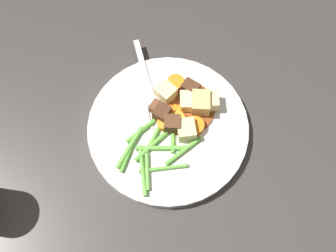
{
  "coord_description": "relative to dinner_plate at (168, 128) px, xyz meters",
  "views": [
    {
      "loc": [
        -0.24,
        -0.1,
        0.62
      ],
      "look_at": [
        0.0,
        0.0,
        0.02
      ],
      "focal_mm": 42.83,
      "sensor_mm": 36.0,
      "label": 1
    }
  ],
  "objects": [
    {
      "name": "green_bean_4",
      "position": [
        -0.04,
        0.01,
        0.01
      ],
      "size": [
        0.07,
        0.04,
        0.01
      ],
      "primitive_type": "cylinder",
      "rotation": [
        0.0,
        1.57,
        2.73
      ],
      "color": "#66AD42",
      "rests_on": "dinner_plate"
    },
    {
      "name": "green_bean_6",
      "position": [
        -0.07,
        0.04,
        0.01
      ],
      "size": [
        0.06,
        0.01,
        0.01
      ],
      "primitive_type": "cylinder",
      "rotation": [
        0.0,
        1.57,
        3.19
      ],
      "color": "#599E38",
      "rests_on": "dinner_plate"
    },
    {
      "name": "green_bean_0",
      "position": [
        -0.07,
        -0.02,
        0.01
      ],
      "size": [
        0.04,
        0.07,
        0.01
      ],
      "primitive_type": "cylinder",
      "rotation": [
        0.0,
        1.57,
        2.08
      ],
      "color": "#66AD42",
      "rests_on": "dinner_plate"
    },
    {
      "name": "potato_chunk_0",
      "position": [
        0.05,
        -0.04,
        0.03
      ],
      "size": [
        0.04,
        0.04,
        0.03
      ],
      "primitive_type": "cube",
      "rotation": [
        0.0,
        0.0,
        5.06
      ],
      "color": "#DBBC6B",
      "rests_on": "dinner_plate"
    },
    {
      "name": "potato_chunk_2",
      "position": [
        0.05,
        0.02,
        0.02
      ],
      "size": [
        0.04,
        0.04,
        0.03
      ],
      "primitive_type": "cube",
      "rotation": [
        0.0,
        0.0,
        1.19
      ],
      "color": "#EAD68C",
      "rests_on": "dinner_plate"
    },
    {
      "name": "potato_chunk_1",
      "position": [
        -0.0,
        -0.03,
        0.02
      ],
      "size": [
        0.04,
        0.04,
        0.02
      ],
      "primitive_type": "cube",
      "rotation": [
        0.0,
        0.0,
        0.53
      ],
      "color": "#EAD68C",
      "rests_on": "dinner_plate"
    },
    {
      "name": "fork",
      "position": [
        0.06,
        0.06,
        0.01
      ],
      "size": [
        0.15,
        0.12,
        0.0
      ],
      "color": "silver",
      "rests_on": "dinner_plate"
    },
    {
      "name": "green_bean_5",
      "position": [
        -0.02,
        0.01,
        0.01
      ],
      "size": [
        0.07,
        0.01,
        0.01
      ],
      "primitive_type": "cylinder",
      "rotation": [
        0.0,
        1.57,
        3.1
      ],
      "color": "#66AD42",
      "rests_on": "dinner_plate"
    },
    {
      "name": "ground_plane",
      "position": [
        0.0,
        0.0,
        -0.01
      ],
      "size": [
        3.0,
        3.0,
        0.0
      ],
      "primitive_type": "plane",
      "color": "#383330"
    },
    {
      "name": "green_bean_2",
      "position": [
        -0.09,
        0.01,
        0.01
      ],
      "size": [
        0.08,
        0.05,
        0.01
      ],
      "primitive_type": "cylinder",
      "rotation": [
        0.0,
        1.57,
        3.65
      ],
      "color": "#599E38",
      "rests_on": "dinner_plate"
    },
    {
      "name": "meat_chunk_2",
      "position": [
        -0.0,
        -0.01,
        0.02
      ],
      "size": [
        0.03,
        0.03,
        0.03
      ],
      "primitive_type": "cube",
      "rotation": [
        0.0,
        0.0,
        0.33
      ],
      "color": "#56331E",
      "rests_on": "dinner_plate"
    },
    {
      "name": "green_bean_8",
      "position": [
        -0.09,
        -0.0,
        0.01
      ],
      "size": [
        0.06,
        0.03,
        0.01
      ],
      "primitive_type": "cylinder",
      "rotation": [
        0.0,
        1.57,
        3.58
      ],
      "color": "#66AD42",
      "rests_on": "dinner_plate"
    },
    {
      "name": "green_bean_9",
      "position": [
        -0.03,
        0.04,
        0.01
      ],
      "size": [
        0.06,
        0.03,
        0.01
      ],
      "primitive_type": "cylinder",
      "rotation": [
        0.0,
        1.57,
        2.67
      ],
      "color": "#599E38",
      "rests_on": "dinner_plate"
    },
    {
      "name": "meat_chunk_3",
      "position": [
        0.07,
        -0.01,
        0.02
      ],
      "size": [
        0.03,
        0.03,
        0.02
      ],
      "primitive_type": "cube",
      "rotation": [
        0.0,
        0.0,
        1.36
      ],
      "color": "#4C2B19",
      "rests_on": "dinner_plate"
    },
    {
      "name": "potato_chunk_3",
      "position": [
        0.06,
        -0.05,
        0.02
      ],
      "size": [
        0.04,
        0.04,
        0.03
      ],
      "primitive_type": "cube",
      "rotation": [
        0.0,
        0.0,
        0.42
      ],
      "color": "#EAD68C",
      "rests_on": "dinner_plate"
    },
    {
      "name": "carrot_slice_0",
      "position": [
        0.02,
        0.0,
        0.01
      ],
      "size": [
        0.03,
        0.03,
        0.01
      ],
      "primitive_type": "cylinder",
      "rotation": [
        0.0,
        0.0,
        6.26
      ],
      "color": "orange",
      "rests_on": "dinner_plate"
    },
    {
      "name": "green_bean_7",
      "position": [
        -0.01,
        -0.01,
        0.01
      ],
      "size": [
        0.06,
        0.03,
        0.01
      ],
      "primitive_type": "cylinder",
      "rotation": [
        0.0,
        1.57,
        3.51
      ],
      "color": "#599E38",
      "rests_on": "dinner_plate"
    },
    {
      "name": "stew_sauce",
      "position": [
        0.04,
        -0.01,
        0.01
      ],
      "size": [
        0.1,
        0.1,
        0.0
      ],
      "primitive_type": "cylinder",
      "color": "brown",
      "rests_on": "dinner_plate"
    },
    {
      "name": "green_bean_10",
      "position": [
        -0.03,
        -0.04,
        0.01
      ],
      "size": [
        0.07,
        0.04,
        0.01
      ],
      "primitive_type": "cylinder",
      "rotation": [
        0.0,
        1.57,
        2.63
      ],
      "color": "#66AD42",
      "rests_on": "dinner_plate"
    },
    {
      "name": "green_bean_1",
      "position": [
        -0.06,
        0.04,
        0.01
      ],
      "size": [
        0.08,
        0.02,
        0.01
      ],
      "primitive_type": "cylinder",
      "rotation": [
        0.0,
        1.57,
        3.03
      ],
      "color": "#66AD42",
      "rests_on": "dinner_plate"
    },
    {
      "name": "meat_chunk_1",
      "position": [
        0.02,
        0.03,
        0.02
      ],
      "size": [
        0.02,
        0.02,
        0.02
      ],
      "primitive_type": "cube",
      "rotation": [
        0.0,
        0.0,
        1.36
      ],
      "color": "brown",
      "rests_on": "dinner_plate"
    },
    {
      "name": "carrot_slice_4",
      "position": [
        0.01,
        -0.04,
        0.02
      ],
      "size": [
        0.04,
        0.04,
        0.01
      ],
      "primitive_type": "cylinder",
      "rotation": [
        0.0,
        0.0,
        4.99
      ],
      "color": "orange",
      "rests_on": "dinner_plate"
    },
    {
      "name": "carrot_slice_2",
      "position": [
        0.08,
        0.02,
        0.01
      ],
      "size": [
        0.04,
        0.04,
        0.01
      ],
      "primitive_type": "cylinder",
      "rotation": [
        0.0,
        0.0,
        0.34
      ],
      "color": "orange",
      "rests_on": "dinner_plate"
    },
    {
      "name": "meat_chunk_0",
      "position": [
        0.01,
        0.02,
        0.02
      ],
      "size": [
        0.03,
        0.03,
        0.03
      ],
      "primitive_type": "cube",
      "rotation": [
        0.0,
        0.0,
        2.99
      ],
      "color": "#4C2B19",
      "rests_on": "dinner_plate"
    },
    {
      "name": "dinner_plate",
      "position": [
        0.0,
        0.0,
        0.0
      ],
      "size": [
        0.27,
        0.27,
        0.02
      ],
      "primitive_type": "cylinder",
      "color": "white",
      "rests_on": "ground_plane"
    },
    {
      "name": "potato_chunk_4",
      "position": [
        0.05,
        -0.02,
        0.02
      ],
      "size": [
        0.04,
        0.04,
        0.02
      ],
      "primitive_type": "cube",
      "rotation": [
        0.0,
        0.0,
        0.42
      ],
      "color": "#EAD68C",
      "rests_on": "dinner_plate"
    },
    {
      "name": "carrot_slice_1",
      "position": [
        0.01,
        -0.01,
        0.02
      ],
      "size": [
        0.03,
        0.03,
        0.01
      ],
      "primitive_type": "cylinder",
      "rotation": [
        0.0,
        0.0,
        4.64
      ],
      "color": "orange",
      "rests_on": "dinner_plate"
    },
    {
      "name": "carrot_slice_3",
      "position": [
        0.0,
        0.01,
        0.02
      ],
      "size": [
        0.04,
        0.04,
        0.01
      ],
      "primitive_type": "cylinder",
      "rotation": [
        0.0,
        0.0,
        2.47
      ],
      "color": "orange",
      "rests_on": "dinner_plate"
    },
    {
      "name": "green_bean_3",
      "position": [
        -0.04,
        -0.01,
        0.01
      ],
      "size": [
        0.04,
        0.08,
        0.01
      ],
      "primitive_type": "cylinder",
      "rotation": [
        0.0,
        1.57,
        1.96
      ],
      "color": "#66AD42",
      "rests_on": "dinner_plate"
    }
  ]
}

